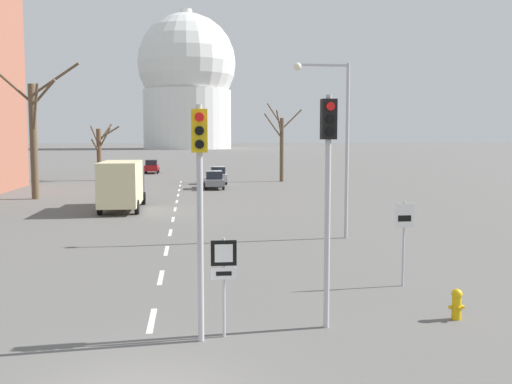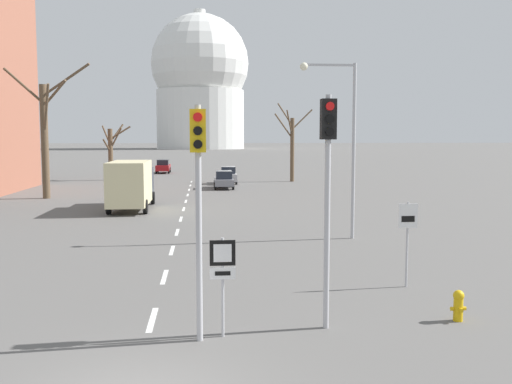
# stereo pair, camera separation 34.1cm
# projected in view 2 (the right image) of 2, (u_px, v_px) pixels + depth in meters

# --- Properties ---
(lane_stripe_0) EXTENTS (0.16, 2.00, 0.01)m
(lane_stripe_0) POSITION_uv_depth(u_px,v_px,m) (152.00, 319.00, 14.67)
(lane_stripe_0) COLOR silver
(lane_stripe_0) RESTS_ON ground_plane
(lane_stripe_1) EXTENTS (0.16, 2.00, 0.01)m
(lane_stripe_1) POSITION_uv_depth(u_px,v_px,m) (164.00, 277.00, 19.13)
(lane_stripe_1) COLOR silver
(lane_stripe_1) RESTS_ON ground_plane
(lane_stripe_2) EXTENTS (0.16, 2.00, 0.01)m
(lane_stripe_2) POSITION_uv_depth(u_px,v_px,m) (172.00, 250.00, 23.59)
(lane_stripe_2) COLOR silver
(lane_stripe_2) RESTS_ON ground_plane
(lane_stripe_3) EXTENTS (0.16, 2.00, 0.01)m
(lane_stripe_3) POSITION_uv_depth(u_px,v_px,m) (177.00, 232.00, 28.05)
(lane_stripe_3) COLOR silver
(lane_stripe_3) RESTS_ON ground_plane
(lane_stripe_4) EXTENTS (0.16, 2.00, 0.01)m
(lane_stripe_4) POSITION_uv_depth(u_px,v_px,m) (181.00, 219.00, 32.51)
(lane_stripe_4) COLOR silver
(lane_stripe_4) RESTS_ON ground_plane
(lane_stripe_5) EXTENTS (0.16, 2.00, 0.01)m
(lane_stripe_5) POSITION_uv_depth(u_px,v_px,m) (184.00, 209.00, 36.97)
(lane_stripe_5) COLOR silver
(lane_stripe_5) RESTS_ON ground_plane
(lane_stripe_6) EXTENTS (0.16, 2.00, 0.01)m
(lane_stripe_6) POSITION_uv_depth(u_px,v_px,m) (186.00, 201.00, 41.43)
(lane_stripe_6) COLOR silver
(lane_stripe_6) RESTS_ON ground_plane
(lane_stripe_7) EXTENTS (0.16, 2.00, 0.01)m
(lane_stripe_7) POSITION_uv_depth(u_px,v_px,m) (188.00, 195.00, 45.89)
(lane_stripe_7) COLOR silver
(lane_stripe_7) RESTS_ON ground_plane
(lane_stripe_8) EXTENTS (0.16, 2.00, 0.01)m
(lane_stripe_8) POSITION_uv_depth(u_px,v_px,m) (189.00, 190.00, 50.35)
(lane_stripe_8) COLOR silver
(lane_stripe_8) RESTS_ON ground_plane
(lane_stripe_9) EXTENTS (0.16, 2.00, 0.01)m
(lane_stripe_9) POSITION_uv_depth(u_px,v_px,m) (190.00, 185.00, 54.81)
(lane_stripe_9) COLOR silver
(lane_stripe_9) RESTS_ON ground_plane
(lane_stripe_10) EXTENTS (0.16, 2.00, 0.01)m
(lane_stripe_10) POSITION_uv_depth(u_px,v_px,m) (191.00, 182.00, 59.27)
(lane_stripe_10) COLOR silver
(lane_stripe_10) RESTS_ON ground_plane
(traffic_signal_centre_tall) EXTENTS (0.36, 0.34, 5.41)m
(traffic_signal_centre_tall) POSITION_uv_depth(u_px,v_px,m) (198.00, 179.00, 12.81)
(traffic_signal_centre_tall) COLOR #B2B2B7
(traffic_signal_centre_tall) RESTS_ON ground_plane
(traffic_signal_near_right) EXTENTS (0.36, 0.34, 5.69)m
(traffic_signal_near_right) POSITION_uv_depth(u_px,v_px,m) (328.00, 168.00, 13.66)
(traffic_signal_near_right) COLOR #B2B2B7
(traffic_signal_near_right) RESTS_ON ground_plane
(route_sign_post) EXTENTS (0.60, 0.08, 2.36)m
(route_sign_post) POSITION_uv_depth(u_px,v_px,m) (223.00, 270.00, 13.27)
(route_sign_post) COLOR #B2B2B7
(route_sign_post) RESTS_ON ground_plane
(speed_limit_sign) EXTENTS (0.60, 0.08, 2.68)m
(speed_limit_sign) POSITION_uv_depth(u_px,v_px,m) (408.00, 230.00, 17.69)
(speed_limit_sign) COLOR #B2B2B7
(speed_limit_sign) RESTS_ON ground_plane
(fire_hydrant) EXTENTS (0.40, 0.34, 0.80)m
(fire_hydrant) POSITION_uv_depth(u_px,v_px,m) (458.00, 304.00, 14.53)
(fire_hydrant) COLOR gold
(fire_hydrant) RESTS_ON ground_plane
(street_lamp_right) EXTENTS (2.59, 0.36, 7.99)m
(street_lamp_right) POSITION_uv_depth(u_px,v_px,m) (343.00, 130.00, 25.86)
(street_lamp_right) COLOR #B2B2B7
(street_lamp_right) RESTS_ON ground_plane
(sedan_near_left) EXTENTS (1.76, 4.32, 1.62)m
(sedan_near_left) POSITION_uv_depth(u_px,v_px,m) (224.00, 180.00, 51.50)
(sedan_near_left) COLOR slate
(sedan_near_left) RESTS_ON ground_plane
(sedan_near_right) EXTENTS (1.69, 4.09, 1.72)m
(sedan_near_right) POSITION_uv_depth(u_px,v_px,m) (228.00, 175.00, 56.82)
(sedan_near_right) COLOR #B7B7BC
(sedan_near_right) RESTS_ON ground_plane
(sedan_mid_centre) EXTENTS (1.75, 4.40, 1.73)m
(sedan_mid_centre) POSITION_uv_depth(u_px,v_px,m) (163.00, 166.00, 73.21)
(sedan_mid_centre) COLOR maroon
(sedan_mid_centre) RESTS_ON ground_plane
(delivery_truck) EXTENTS (2.44, 7.20, 3.14)m
(delivery_truck) POSITION_uv_depth(u_px,v_px,m) (131.00, 183.00, 36.67)
(delivery_truck) COLOR #333842
(delivery_truck) RESTS_ON ground_plane
(bare_tree_left_near) EXTENTS (6.44, 1.89, 10.12)m
(bare_tree_left_near) POSITION_uv_depth(u_px,v_px,m) (45.00, 133.00, 42.85)
(bare_tree_left_near) COLOR brown
(bare_tree_left_near) RESTS_ON ground_plane
(bare_tree_right_near) EXTENTS (4.27, 3.57, 8.23)m
(bare_tree_right_near) POSITION_uv_depth(u_px,v_px,m) (292.00, 144.00, 59.28)
(bare_tree_right_near) COLOR brown
(bare_tree_right_near) RESTS_ON ground_plane
(bare_tree_left_far) EXTENTS (3.34, 3.47, 6.08)m
(bare_tree_left_far) POSITION_uv_depth(u_px,v_px,m) (111.00, 151.00, 61.33)
(bare_tree_left_far) COLOR brown
(bare_tree_left_far) RESTS_ON ground_plane
(capitol_dome) EXTENTS (37.10, 37.10, 52.40)m
(capitol_dome) POSITION_uv_depth(u_px,v_px,m) (200.00, 82.00, 217.54)
(capitol_dome) COLOR silver
(capitol_dome) RESTS_ON ground_plane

